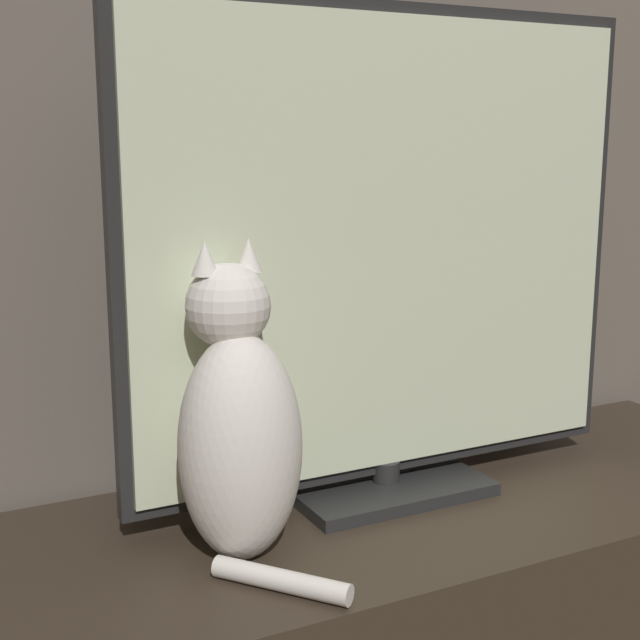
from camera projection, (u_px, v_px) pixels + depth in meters
tv at (388, 262)px, 1.35m from camera, size 0.85×0.19×0.75m
cat at (238, 428)px, 1.17m from camera, size 0.18×0.28×0.43m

